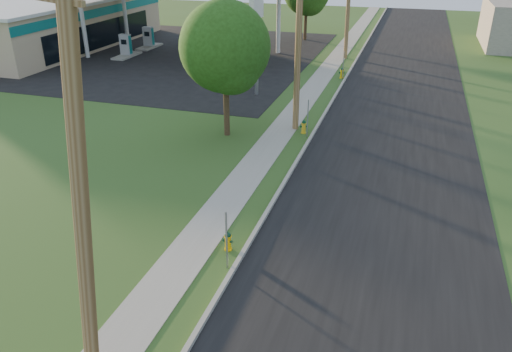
{
  "coord_description": "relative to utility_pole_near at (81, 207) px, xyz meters",
  "views": [
    {
      "loc": [
        4.92,
        -7.75,
        9.35
      ],
      "look_at": [
        0.0,
        8.0,
        1.4
      ],
      "focal_mm": 35.0,
      "sensor_mm": 36.0,
      "label": 1
    }
  ],
  "objects": [
    {
      "name": "fuel_pump_se",
      "position": [
        -8.9,
        35.0,
        -4.08
      ],
      "size": [
        1.2,
        3.2,
        1.9
      ],
      "color": "#99978B",
      "rests_on": "ground"
    },
    {
      "name": "fuel_pump_nw",
      "position": [
        -17.9,
        31.0,
        -4.08
      ],
      "size": [
        1.2,
        3.2,
        1.9
      ],
      "color": "#99978B",
      "rests_on": "ground"
    },
    {
      "name": "forecourt",
      "position": [
        -15.4,
        33.0,
        -4.79
      ],
      "size": [
        26.0,
        28.0,
        0.02
      ],
      "primitive_type": "cube",
      "color": "black",
      "rests_on": "ground"
    },
    {
      "name": "sign_post_near",
      "position": [
        0.85,
        5.2,
        -3.8
      ],
      "size": [
        0.05,
        0.04,
        2.0
      ],
      "primitive_type": "cube",
      "color": "gray",
      "rests_on": "ground"
    },
    {
      "name": "utility_pole_mid",
      "position": [
        -0.0,
        18.0,
        0.15
      ],
      "size": [
        1.4,
        0.32,
        9.8
      ],
      "color": "brown",
      "rests_on": "ground"
    },
    {
      "name": "hydrant_far",
      "position": [
        0.78,
        29.37,
        -4.42
      ],
      "size": [
        0.41,
        0.36,
        0.79
      ],
      "color": "yellow",
      "rests_on": "ground"
    },
    {
      "name": "utility_pole_near",
      "position": [
        0.0,
        0.0,
        0.0
      ],
      "size": [
        1.4,
        0.32,
        9.48
      ],
      "color": "brown",
      "rests_on": "ground"
    },
    {
      "name": "hydrant_near",
      "position": [
        0.53,
        6.13,
        -4.46
      ],
      "size": [
        0.36,
        0.32,
        0.69
      ],
      "color": "#F2B207",
      "rests_on": "ground"
    },
    {
      "name": "tree_verge",
      "position": [
        -3.1,
        16.01,
        -0.45
      ],
      "size": [
        4.46,
        4.46,
        6.76
      ],
      "color": "#362719",
      "rests_on": "ground"
    },
    {
      "name": "road",
      "position": [
        5.1,
        11.0,
        -4.79
      ],
      "size": [
        8.0,
        120.0,
        0.02
      ],
      "primitive_type": "cube",
      "color": "black",
      "rests_on": "ground"
    },
    {
      "name": "price_pylon",
      "position": [
        -3.9,
        23.5,
        0.63
      ],
      "size": [
        0.34,
        2.04,
        6.85
      ],
      "color": "gray",
      "rests_on": "ground"
    },
    {
      "name": "car_silver",
      "position": [
        -9.42,
        33.35,
        -3.99
      ],
      "size": [
        4.89,
        2.26,
        1.62
      ],
      "primitive_type": "imported",
      "rotation": [
        0.0,
        0.0,
        1.5
      ],
      "color": "#A4A6AB",
      "rests_on": "ground"
    },
    {
      "name": "convenience_store",
      "position": [
        -26.38,
        33.0,
        -2.67
      ],
      "size": [
        10.4,
        22.4,
        4.25
      ],
      "color": "tan",
      "rests_on": "ground"
    },
    {
      "name": "sign_post_mid",
      "position": [
        0.85,
        17.0,
        -3.8
      ],
      "size": [
        0.05,
        0.04,
        2.0
      ],
      "primitive_type": "cube",
      "color": "gray",
      "rests_on": "ground"
    },
    {
      "name": "curb",
      "position": [
        1.1,
        11.0,
        -4.73
      ],
      "size": [
        0.15,
        120.0,
        0.15
      ],
      "primitive_type": "cube",
      "color": "#99978B",
      "rests_on": "ground"
    },
    {
      "name": "sidewalk",
      "position": [
        -0.65,
        11.0,
        -4.79
      ],
      "size": [
        1.5,
        120.0,
        0.03
      ],
      "primitive_type": "cube",
      "color": "gray",
      "rests_on": "ground"
    },
    {
      "name": "sign_post_far",
      "position": [
        0.85,
        29.2,
        -3.8
      ],
      "size": [
        0.05,
        0.04,
        2.0
      ],
      "primitive_type": "cube",
      "color": "gray",
      "rests_on": "ground"
    },
    {
      "name": "fuel_pump_ne",
      "position": [
        -8.9,
        31.0,
        -4.08
      ],
      "size": [
        1.2,
        3.2,
        1.9
      ],
      "color": "#99978B",
      "rests_on": "ground"
    },
    {
      "name": "hydrant_mid",
      "position": [
        0.56,
        17.48,
        -4.44
      ],
      "size": [
        0.38,
        0.34,
        0.74
      ],
      "color": "yellow",
      "rests_on": "ground"
    },
    {
      "name": "fuel_pump_sw",
      "position": [
        -17.9,
        35.0,
        -4.08
      ],
      "size": [
        1.2,
        3.2,
        1.9
      ],
      "color": "#99978B",
      "rests_on": "ground"
    }
  ]
}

